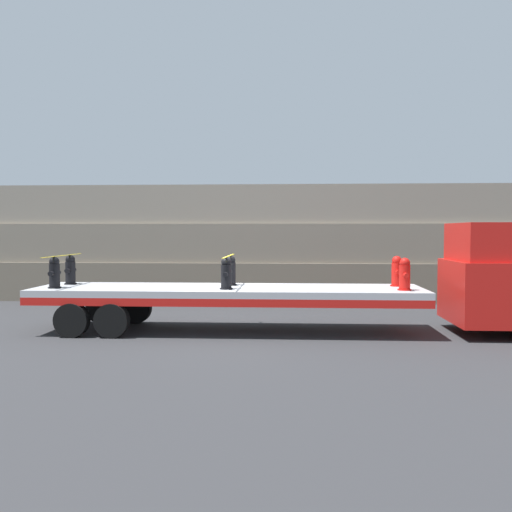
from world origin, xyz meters
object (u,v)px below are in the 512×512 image
Objects in this scene: truck_cab at (506,279)px; fire_hydrant_black_near_0 at (54,273)px; fire_hydrant_black_near_1 at (226,274)px; fire_hydrant_black_far_1 at (231,271)px; fire_hydrant_black_far_0 at (70,270)px; fire_hydrant_red_far_2 at (397,272)px; flatbed_trailer at (209,295)px; fire_hydrant_red_near_2 at (405,275)px.

fire_hydrant_black_near_0 is (-11.69, -0.54, 0.15)m from truck_cab.
fire_hydrant_black_far_1 is (0.00, 1.07, 0.00)m from fire_hydrant_black_near_1.
fire_hydrant_black_far_0 is at bearing 90.00° from fire_hydrant_black_near_0.
fire_hydrant_black_far_0 is 1.00× the size of fire_hydrant_black_far_1.
fire_hydrant_black_near_1 and fire_hydrant_black_far_1 have the same top height.
truck_cab reaches higher than fire_hydrant_red_far_2.
truck_cab reaches higher than fire_hydrant_black_far_1.
fire_hydrant_red_near_2 is at bearing -6.09° from flatbed_trailer.
fire_hydrant_red_near_2 is (-2.69, -0.54, 0.15)m from truck_cab.
fire_hydrant_black_far_1 is at bearing 90.00° from fire_hydrant_black_near_1.
fire_hydrant_black_near_0 is at bearing -173.19° from fire_hydrant_red_far_2.
fire_hydrant_black_near_1 is (4.50, -1.07, 0.00)m from fire_hydrant_black_far_0.
fire_hydrant_black_near_0 is at bearing -166.57° from fire_hydrant_black_far_1.
fire_hydrant_black_near_0 and fire_hydrant_black_near_1 have the same top height.
fire_hydrant_black_near_1 is at bearing -166.57° from fire_hydrant_red_far_2.
fire_hydrant_black_far_1 is at bearing 13.43° from fire_hydrant_black_near_0.
fire_hydrant_black_far_1 is at bearing 180.00° from fire_hydrant_red_far_2.
fire_hydrant_black_far_0 is at bearing 172.29° from flatbed_trailer.
fire_hydrant_black_far_1 is at bearing 45.22° from flatbed_trailer.
truck_cab is 7.74m from flatbed_trailer.
truck_cab reaches higher than fire_hydrant_black_near_0.
fire_hydrant_black_near_1 reaches higher than flatbed_trailer.
fire_hydrant_black_far_1 is (-7.19, 0.54, 0.15)m from truck_cab.
fire_hydrant_black_far_1 is 1.00× the size of fire_hydrant_red_far_2.
fire_hydrant_black_near_1 is (0.53, -0.54, 0.60)m from flatbed_trailer.
fire_hydrant_red_far_2 is at bearing 168.71° from truck_cab.
fire_hydrant_black_near_1 is at bearing -13.43° from fire_hydrant_black_far_0.
fire_hydrant_black_near_1 is 1.07m from fire_hydrant_black_far_1.
fire_hydrant_red_far_2 is (9.00, 0.00, 0.00)m from fire_hydrant_black_far_0.
fire_hydrant_black_near_0 is at bearing 180.00° from fire_hydrant_red_near_2.
truck_cab is at bearing -11.29° from fire_hydrant_red_far_2.
fire_hydrant_red_far_2 is at bearing 6.09° from flatbed_trailer.
fire_hydrant_black_near_0 is 1.00× the size of fire_hydrant_black_far_1.
fire_hydrant_black_far_0 and fire_hydrant_black_near_1 have the same top height.
fire_hydrant_black_far_1 is at bearing 0.00° from fire_hydrant_black_far_0.
fire_hydrant_black_far_0 is at bearing 166.57° from fire_hydrant_black_near_1.
fire_hydrant_black_near_1 and fire_hydrant_red_far_2 have the same top height.
fire_hydrant_black_near_1 is at bearing -175.73° from truck_cab.
flatbed_trailer is 4.05m from fire_hydrant_black_near_0.
fire_hydrant_black_near_1 is at bearing 0.00° from fire_hydrant_black_near_0.
fire_hydrant_red_near_2 is at bearing -90.00° from fire_hydrant_red_far_2.
flatbed_trailer is (-7.72, 0.00, -0.45)m from truck_cab.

